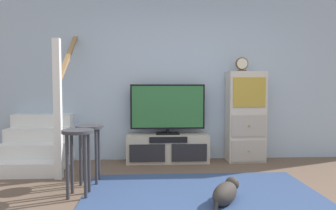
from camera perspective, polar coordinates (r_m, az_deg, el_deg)
name	(u,v)px	position (r m, az deg, el deg)	size (l,w,h in m)	color
back_wall	(185,77)	(5.09, 3.17, 5.22)	(6.40, 0.12, 2.70)	#A8BCD1
area_rug	(204,198)	(3.46, 6.59, -16.66)	(2.60, 1.80, 0.01)	navy
media_console	(168,148)	(4.90, -0.05, -7.99)	(1.28, 0.38, 0.44)	#BCB29E
television	(168,108)	(4.84, -0.07, -0.52)	(1.16, 0.22, 0.78)	black
side_cabinet	(246,117)	(5.05, 14.12, -2.11)	(0.58, 0.38, 1.43)	beige
desk_clock	(242,64)	(5.00, 13.48, 7.30)	(0.19, 0.08, 0.22)	#4C3823
staircase	(42,140)	(5.16, -22.20, -5.99)	(1.00, 1.36, 2.20)	white
bar_stool_near	(78,147)	(3.50, -16.26, -7.48)	(0.34, 0.34, 0.73)	#333338
bar_stool_far	(90,140)	(3.93, -14.27, -6.36)	(0.34, 0.34, 0.72)	#333338
dog	(226,192)	(3.32, 10.65, -15.55)	(0.41, 0.49, 0.23)	#332D28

